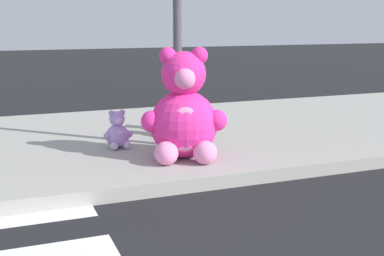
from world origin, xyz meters
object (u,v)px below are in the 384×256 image
at_px(plush_pink_large, 184,115).
at_px(plush_white, 170,116).
at_px(plush_lavender, 118,133).
at_px(sign_pole, 177,12).
at_px(plush_red, 176,121).

relative_size(plush_pink_large, plush_white, 2.57).
height_order(plush_lavender, plush_white, plush_white).
xyz_separation_m(plush_pink_large, plush_white, (0.36, 1.55, -0.32)).
bearing_deg(plush_white, plush_lavender, -140.97).
xyz_separation_m(sign_pole, plush_lavender, (-0.75, 0.17, -1.50)).
distance_m(sign_pole, plush_red, 1.58).
bearing_deg(plush_lavender, plush_red, 21.53).
distance_m(sign_pole, plush_pink_large, 1.32).
height_order(sign_pole, plush_lavender, sign_pole).
height_order(sign_pole, plush_red, sign_pole).
bearing_deg(plush_red, plush_pink_large, -104.62).
distance_m(plush_lavender, plush_white, 1.25).
xyz_separation_m(sign_pole, plush_red, (0.16, 0.53, -1.48)).
relative_size(sign_pole, plush_lavender, 6.55).
bearing_deg(plush_white, sign_pole, -102.98).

